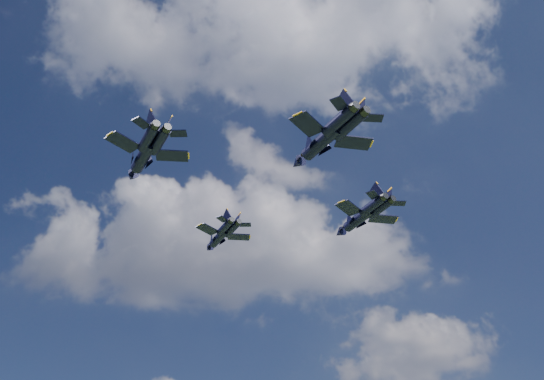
{
  "coord_description": "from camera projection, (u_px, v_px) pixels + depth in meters",
  "views": [
    {
      "loc": [
        10.8,
        -87.77,
        3.58
      ],
      "look_at": [
        4.12,
        3.14,
        62.82
      ],
      "focal_mm": 45.0,
      "sensor_mm": 36.0,
      "label": 1
    }
  ],
  "objects": [
    {
      "name": "jet_lead",
      "position": [
        218.0,
        238.0,
        125.04
      ],
      "size": [
        10.07,
        13.32,
        3.27
      ],
      "rotation": [
        0.0,
        0.0,
        0.55
      ],
      "color": "black"
    },
    {
      "name": "jet_left",
      "position": [
        142.0,
        158.0,
        101.81
      ],
      "size": [
        12.11,
        16.1,
        3.94
      ],
      "rotation": [
        0.0,
        0.0,
        0.54
      ],
      "color": "black"
    },
    {
      "name": "jet_right",
      "position": [
        357.0,
        220.0,
        117.24
      ],
      "size": [
        12.33,
        15.34,
        3.83
      ],
      "rotation": [
        0.0,
        0.0,
        0.6
      ],
      "color": "black"
    },
    {
      "name": "jet_slot",
      "position": [
        319.0,
        143.0,
        96.09
      ],
      "size": [
        13.63,
        16.41,
        4.14
      ],
      "rotation": [
        0.0,
        0.0,
        0.63
      ],
      "color": "black"
    }
  ]
}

